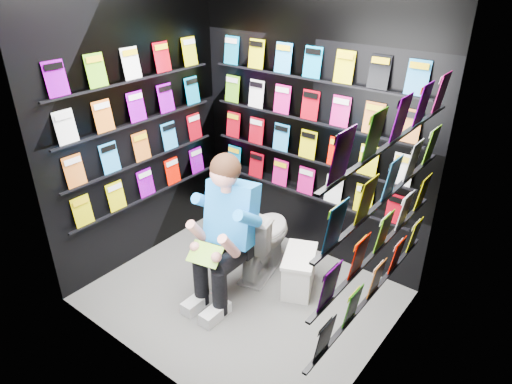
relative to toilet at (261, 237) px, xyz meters
The scene contains 13 objects.
floor 0.55m from the toilet, 76.28° to the right, with size 2.40×2.40×0.00m, color #585856.
wall_back 1.11m from the toilet, 80.72° to the left, with size 2.40×0.04×2.60m, color black.
wall_front 1.69m from the toilet, 86.00° to the right, with size 2.40×0.04×2.60m, color black.
wall_left 1.50m from the toilet, 160.01° to the right, with size 0.04×2.00×2.60m, color black.
wall_right 1.65m from the toilet, 17.17° to the right, with size 0.04×2.00×2.60m, color black.
comics_back 1.10m from the toilet, 80.24° to the left, with size 2.10×0.06×1.37m, color orange, non-canonical shape.
comics_left 1.48m from the toilet, 159.50° to the right, with size 0.06×1.70×1.37m, color orange, non-canonical shape.
comics_right 1.63m from the toilet, 17.55° to the right, with size 0.06×1.70×1.37m, color orange, non-canonical shape.
toilet is the anchor object (origin of this frame).
longbox 0.47m from the toilet, ahead, with size 0.24×0.44×0.33m, color white.
longbox_lid 0.43m from the toilet, ahead, with size 0.26×0.46×0.03m, color white.
reader 0.57m from the toilet, 90.00° to the right, with size 0.54×0.79×1.46m, color blue, non-canonical shape.
held_comic 0.76m from the toilet, 90.00° to the right, with size 0.27×0.01×0.19m, color green.
Camera 1 is at (2.03, -2.40, 2.65)m, focal length 32.00 mm.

